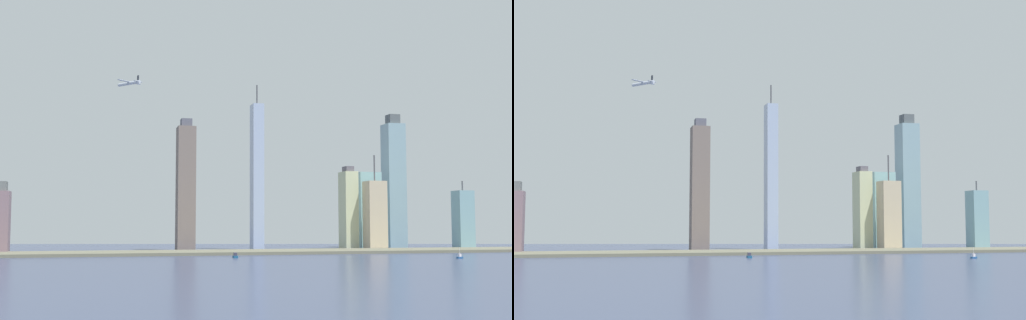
# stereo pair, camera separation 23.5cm
# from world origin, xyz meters

# --- Properties ---
(waterfront_pier) EXTENTS (722.66, 74.74, 2.84)m
(waterfront_pier) POSITION_xyz_m (0.00, 544.59, 1.42)
(waterfront_pier) COLOR #6C6A55
(waterfront_pier) RESTS_ON ground
(skyscraper_0) EXTENTS (12.36, 17.79, 185.63)m
(skyscraper_0) POSITION_xyz_m (54.83, 620.96, 81.84)
(skyscraper_0) COLOR #9DADCB
(skyscraper_0) RESTS_ON ground
(skyscraper_1) EXTENTS (15.79, 23.76, 70.33)m
(skyscraper_1) POSITION_xyz_m (-210.00, 583.34, 32.30)
(skyscraper_1) COLOR slate
(skyscraper_1) RESTS_ON ground
(skyscraper_2) EXTENTS (19.18, 21.86, 142.88)m
(skyscraper_2) POSITION_xyz_m (-26.20, 614.44, 68.73)
(skyscraper_2) COLOR #6F615B
(skyscraper_2) RESTS_ON ground
(skyscraper_3) EXTENTS (22.53, 23.86, 161.81)m
(skyscraper_3) POSITION_xyz_m (231.44, 644.08, 77.24)
(skyscraper_3) COLOR #80A0AC
(skyscraper_3) RESTS_ON ground
(skyscraper_4) EXTENTS (21.32, 20.78, 106.25)m
(skyscraper_4) POSITION_xyz_m (183.80, 592.52, 38.53)
(skyscraper_4) COLOR #C2AF90
(skyscraper_4) RESTS_ON ground
(skyscraper_5) EXTENTS (15.41, 24.24, 94.78)m
(skyscraper_5) POSITION_xyz_m (161.50, 616.05, 45.47)
(skyscraper_5) COLOR beige
(skyscraper_5) RESTS_ON ground
(skyscraper_6) EXTENTS (18.86, 19.79, 78.41)m
(skyscraper_6) POSITION_xyz_m (290.85, 588.46, 33.62)
(skyscraper_6) COLOR #78A1AD
(skyscraper_6) RESTS_ON ground
(skyscraper_7) EXTENTS (26.67, 20.48, 89.77)m
(skyscraper_7) POSITION_xyz_m (193.21, 633.96, 44.89)
(skyscraper_7) COLOR #8CBBBC
(skyscraper_7) RESTS_ON ground
(boat_2) EXTENTS (5.03, 11.56, 4.43)m
(boat_2) POSITION_xyz_m (-3.70, 463.07, 1.58)
(boat_2) COLOR #1A517A
(boat_2) RESTS_ON ground
(boat_3) EXTENTS (7.11, 4.76, 9.68)m
(boat_3) POSITION_xyz_m (177.93, 403.99, 1.50)
(boat_3) COLOR navy
(boat_3) RESTS_ON ground
(airplane) EXTENTS (25.10, 26.65, 8.21)m
(airplane) POSITION_xyz_m (-91.03, 571.26, 170.76)
(airplane) COLOR #B2BBCE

